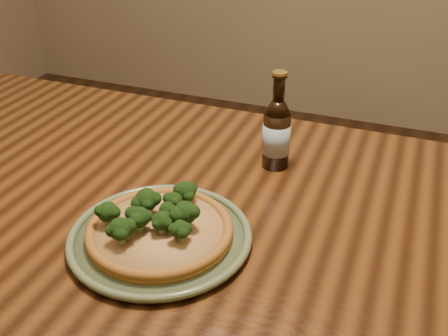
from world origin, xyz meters
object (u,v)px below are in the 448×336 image
(pizza, at_px, (159,227))
(beer_bottle, at_px, (277,133))
(plate, at_px, (160,237))
(table, at_px, (134,230))

(pizza, bearing_deg, beer_bottle, 70.91)
(beer_bottle, bearing_deg, plate, -119.52)
(table, distance_m, pizza, 0.21)
(plate, height_order, beer_bottle, beer_bottle)
(plate, relative_size, beer_bottle, 1.49)
(plate, xyz_separation_m, pizza, (-0.00, 0.00, 0.02))
(plate, xyz_separation_m, beer_bottle, (0.11, 0.32, 0.07))
(beer_bottle, bearing_deg, table, -149.80)
(pizza, height_order, beer_bottle, beer_bottle)
(beer_bottle, bearing_deg, pizza, -119.89)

